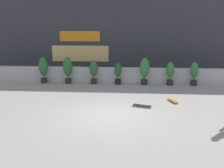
{
  "coord_description": "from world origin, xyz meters",
  "views": [
    {
      "loc": [
        0.92,
        -10.18,
        3.48
      ],
      "look_at": [
        0.0,
        1.5,
        0.9
      ],
      "focal_mm": 44.34,
      "sensor_mm": 36.0,
      "label": 1
    }
  ],
  "objects": [
    {
      "name": "potted_plant_3",
      "position": [
        0.03,
        5.55,
        0.69
      ],
      "size": [
        0.4,
        0.4,
        1.26
      ],
      "color": "black",
      "rests_on": "ground"
    },
    {
      "name": "potted_plant_5",
      "position": [
        3.01,
        5.55,
        0.75
      ],
      "size": [
        0.43,
        0.43,
        1.34
      ],
      "color": "#2D2823",
      "rests_on": "ground"
    },
    {
      "name": "potted_plant_6",
      "position": [
        4.36,
        5.55,
        0.76
      ],
      "size": [
        0.44,
        0.44,
        1.34
      ],
      "color": "#2D2823",
      "rests_on": "ground"
    },
    {
      "name": "building_backdrop",
      "position": [
        -0.0,
        10.0,
        3.25
      ],
      "size": [
        20.0,
        2.08,
        6.5
      ],
      "color": "#38383D",
      "rests_on": "ground"
    },
    {
      "name": "potted_plant_4",
      "position": [
        1.56,
        5.55,
        0.92
      ],
      "size": [
        0.54,
        0.54,
        1.56
      ],
      "color": "#2D2823",
      "rests_on": "ground"
    },
    {
      "name": "potted_plant_1",
      "position": [
        -2.92,
        5.55,
        0.92
      ],
      "size": [
        0.55,
        0.55,
        1.58
      ],
      "color": "#2D2823",
      "rests_on": "ground"
    },
    {
      "name": "potted_plant_2",
      "position": [
        -1.39,
        5.55,
        0.79
      ],
      "size": [
        0.46,
        0.46,
        1.39
      ],
      "color": "#2D2823",
      "rests_on": "ground"
    },
    {
      "name": "skateboard_near_camera",
      "position": [
        2.72,
        2.05,
        0.06
      ],
      "size": [
        0.46,
        0.82,
        0.08
      ],
      "color": "#BF8C26",
      "rests_on": "ground"
    },
    {
      "name": "skateboard_aside",
      "position": [
        1.31,
        1.15,
        0.06
      ],
      "size": [
        0.82,
        0.45,
        0.08
      ],
      "color": "black",
      "rests_on": "ground"
    },
    {
      "name": "potted_plant_0",
      "position": [
        -4.38,
        5.55,
        0.9
      ],
      "size": [
        0.53,
        0.53,
        1.54
      ],
      "color": "#2D2823",
      "rests_on": "ground"
    },
    {
      "name": "ground_plane",
      "position": [
        0.0,
        0.0,
        0.0
      ],
      "size": [
        48.0,
        48.0,
        0.0
      ],
      "primitive_type": "plane",
      "color": "#A8A093"
    },
    {
      "name": "planter_wall",
      "position": [
        0.0,
        6.0,
        0.45
      ],
      "size": [
        18.0,
        0.4,
        0.9
      ],
      "primitive_type": "cube",
      "color": "beige",
      "rests_on": "ground"
    }
  ]
}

